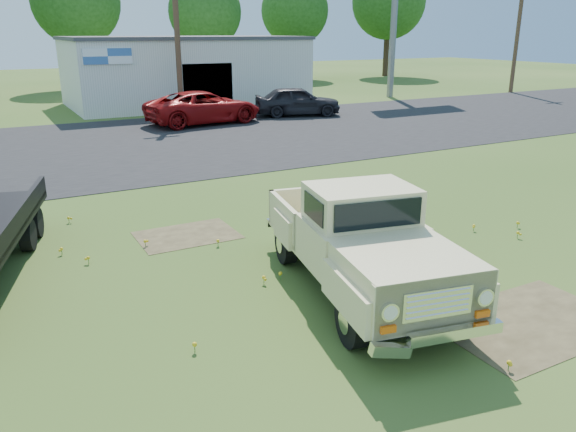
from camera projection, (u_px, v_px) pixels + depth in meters
The scene contains 14 objects.
ground at pixel (346, 273), 10.80m from camera, with size 140.00×140.00×0.00m, color #2F4D18.
asphalt_lot at pixel (143, 143), 23.32m from camera, with size 90.00×14.00×0.02m, color black.
dirt_patch_a at pixel (529, 323), 8.97m from camera, with size 3.00×2.00×0.01m, color #433A24.
dirt_patch_b at pixel (187, 235), 12.81m from camera, with size 2.20×1.60×0.01m, color #433A24.
commercial_building at pixel (185, 70), 35.39m from camera, with size 14.20×8.20×4.15m.
utility_pole_mid at pixel (177, 28), 29.53m from camera, with size 1.60×0.30×9.00m.
utility_pole_east at pixel (518, 29), 41.32m from camera, with size 1.60×0.30×9.00m.
treeline_d at pixel (76, 2), 43.43m from camera, with size 6.72×6.72×10.00m.
treeline_e at pixel (205, 12), 46.91m from camera, with size 6.08×6.08×9.04m.
treeline_f at pixel (295, 11), 53.43m from camera, with size 6.40×6.40×9.52m.
treeline_g at pixel (389, 2), 56.42m from camera, with size 7.36×7.36×10.95m.
vintage_pickup_truck at pixel (360, 240), 9.76m from camera, with size 2.10×5.39×1.96m, color #CAB988, non-canonical shape.
red_pickup at pixel (204, 108), 28.04m from camera, with size 2.67×5.80×1.61m, color maroon.
dark_sedan at pixel (297, 101), 30.67m from camera, with size 1.88×4.67×1.59m, color black.
Camera 1 is at (-5.71, -8.17, 4.43)m, focal length 35.00 mm.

